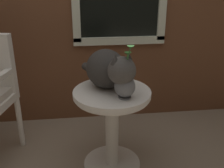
# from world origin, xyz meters

# --- Properties ---
(wicker_side_table) EXTENTS (0.53, 0.53, 0.62)m
(wicker_side_table) POSITION_xyz_m (0.22, 0.06, 0.42)
(wicker_side_table) COLOR silver
(wicker_side_table) RESTS_ON ground_plane
(cat) EXTENTS (0.37, 0.60, 0.29)m
(cat) POSITION_xyz_m (0.21, 0.10, 0.77)
(cat) COLOR #33302D
(cat) RESTS_ON wicker_side_table
(pewter_vase_with_ivy) EXTENTS (0.13, 0.13, 0.35)m
(pewter_vase_with_ivy) POSITION_xyz_m (0.29, -0.06, 0.72)
(pewter_vase_with_ivy) COLOR slate
(pewter_vase_with_ivy) RESTS_ON wicker_side_table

